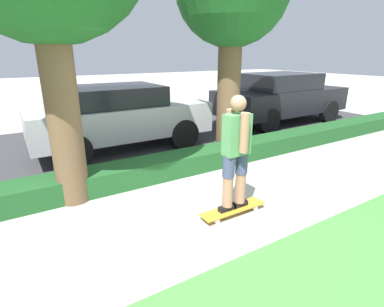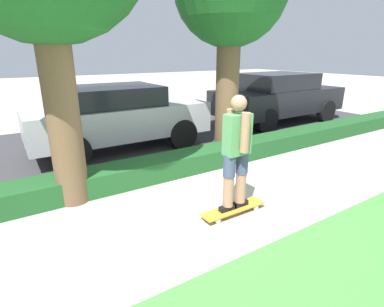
# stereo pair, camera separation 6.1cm
# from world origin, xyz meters

# --- Properties ---
(ground_plane) EXTENTS (60.00, 60.00, 0.00)m
(ground_plane) POSITION_xyz_m (0.00, 0.00, 0.00)
(ground_plane) COLOR #ADA89E
(street_asphalt) EXTENTS (18.29, 5.00, 0.01)m
(street_asphalt) POSITION_xyz_m (0.00, 4.20, 0.00)
(street_asphalt) COLOR #38383A
(street_asphalt) RESTS_ON ground_plane
(hedge_row) EXTENTS (18.29, 0.60, 0.37)m
(hedge_row) POSITION_xyz_m (0.00, 1.60, 0.18)
(hedge_row) COLOR #1E5123
(hedge_row) RESTS_ON ground_plane
(skateboard) EXTENTS (1.02, 0.24, 0.10)m
(skateboard) POSITION_xyz_m (0.34, -0.20, 0.08)
(skateboard) COLOR gold
(skateboard) RESTS_ON ground_plane
(skater_person) EXTENTS (0.49, 0.41, 1.61)m
(skater_person) POSITION_xyz_m (0.34, -0.20, 0.95)
(skater_person) COLOR black
(skater_person) RESTS_ON skateboard
(parked_car_middle) EXTENTS (4.06, 1.94, 1.49)m
(parked_car_middle) POSITION_xyz_m (0.02, 3.75, 0.80)
(parked_car_middle) COLOR #B7B7BC
(parked_car_middle) RESTS_ON ground_plane
(parked_car_rear) EXTENTS (4.53, 2.00, 1.60)m
(parked_car_rear) POSITION_xyz_m (5.47, 3.76, 0.85)
(parked_car_rear) COLOR black
(parked_car_rear) RESTS_ON ground_plane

